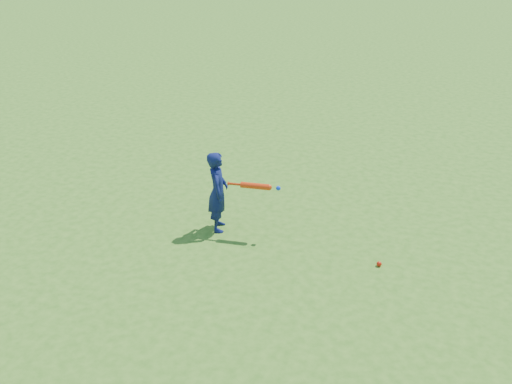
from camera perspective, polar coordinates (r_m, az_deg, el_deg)
ground at (r=7.38m, az=-9.96°, el=-4.82°), size 80.00×80.00×0.00m
child at (r=7.30m, az=-3.84°, el=0.04°), size 0.38×0.46×1.08m
ground_ball_red at (r=6.92m, az=12.21°, el=-7.04°), size 0.06×0.06×0.06m
bat_swing at (r=7.08m, az=0.12°, el=0.58°), size 0.67×0.14×0.08m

